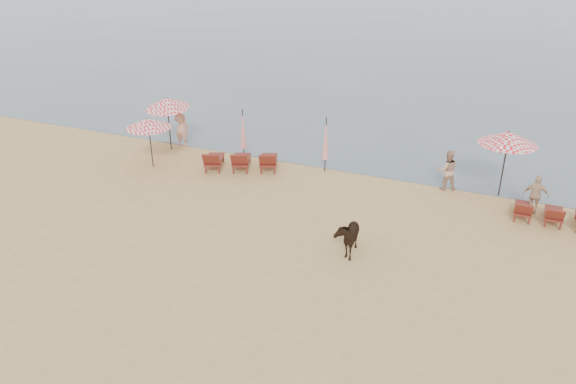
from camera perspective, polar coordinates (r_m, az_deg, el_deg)
name	(u,v)px	position (r m, az deg, el deg)	size (l,w,h in m)	color
ground	(217,296)	(16.21, -7.18, -10.43)	(120.00, 120.00, 0.00)	tan
sea	(491,1)	(91.97, 19.94, 17.77)	(160.00, 140.00, 0.06)	#51606B
lounger_cluster_left	(241,160)	(24.08, -4.82, 3.27)	(3.50, 2.80, 0.67)	maroon
lounger_cluster_right	(570,217)	(21.68, 26.73, -2.25)	(3.60, 1.54, 0.57)	maroon
umbrella_open_left_a	(148,123)	(24.56, -13.99, 6.80)	(1.94, 1.94, 2.20)	black
umbrella_open_left_b	(167,103)	(26.46, -12.18, 8.83)	(2.02, 2.06, 2.57)	black
umbrella_open_right	(508,138)	(22.43, 21.49, 5.14)	(2.17, 2.17, 2.65)	black
umbrella_closed_left	(243,129)	(24.84, -4.59, 6.40)	(0.29, 0.29, 2.37)	black
umbrella_closed_right	(326,139)	(23.54, 3.86, 5.40)	(0.29, 0.29, 2.39)	black
cow	(347,235)	(17.87, 6.05, -4.38)	(0.67, 1.47, 1.24)	black
beachgoer_left	(181,126)	(27.09, -10.78, 6.58)	(0.72, 0.47, 1.98)	tan
beachgoer_right_a	(447,170)	(22.92, 15.89, 2.17)	(0.80, 0.62, 1.64)	tan
beachgoer_right_b	(536,195)	(21.98, 23.87, -0.29)	(0.88, 0.37, 1.50)	tan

